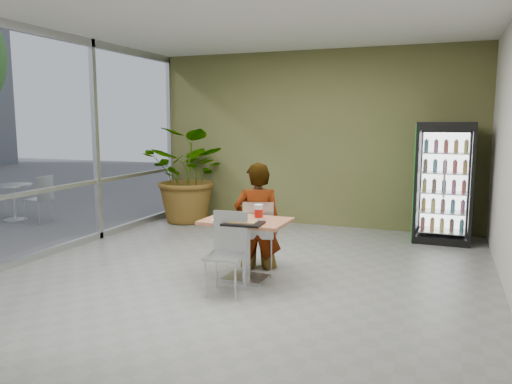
# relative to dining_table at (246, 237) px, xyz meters

# --- Properties ---
(ground) EXTENTS (7.00, 7.00, 0.00)m
(ground) POSITION_rel_dining_table_xyz_m (-0.09, 0.02, -0.54)
(ground) COLOR gray
(ground) RESTS_ON ground
(room_envelope) EXTENTS (6.00, 7.00, 3.20)m
(room_envelope) POSITION_rel_dining_table_xyz_m (-0.09, 0.02, 1.06)
(room_envelope) COLOR beige
(room_envelope) RESTS_ON ground
(storefront_frame) EXTENTS (0.10, 7.00, 3.20)m
(storefront_frame) POSITION_rel_dining_table_xyz_m (-3.09, 0.02, 1.06)
(storefront_frame) COLOR #B2B4B6
(storefront_frame) RESTS_ON ground
(dining_table) EXTENTS (1.02, 0.73, 0.75)m
(dining_table) POSITION_rel_dining_table_xyz_m (0.00, 0.00, 0.00)
(dining_table) COLOR #AA6A49
(dining_table) RESTS_ON ground
(chair_far) EXTENTS (0.50, 0.50, 0.90)m
(chair_far) POSITION_rel_dining_table_xyz_m (-0.03, 0.51, -0.01)
(chair_far) COLOR #B2B4B6
(chair_far) RESTS_ON ground
(chair_near) EXTENTS (0.44, 0.44, 0.91)m
(chair_near) POSITION_rel_dining_table_xyz_m (-0.03, -0.46, -0.00)
(chair_near) COLOR #B2B4B6
(chair_near) RESTS_ON ground
(seated_woman) EXTENTS (0.72, 0.57, 1.70)m
(seated_woman) POSITION_rel_dining_table_xyz_m (-0.06, 0.55, 0.01)
(seated_woman) COLOR black
(seated_woman) RESTS_ON ground
(pizza_plate) EXTENTS (0.31, 0.30, 0.03)m
(pizza_plate) POSITION_rel_dining_table_xyz_m (-0.12, 0.06, 0.23)
(pizza_plate) COLOR white
(pizza_plate) RESTS_ON dining_table
(soda_cup) EXTENTS (0.11, 0.11, 0.19)m
(soda_cup) POSITION_rel_dining_table_xyz_m (0.16, 0.02, 0.30)
(soda_cup) COLOR white
(soda_cup) RESTS_ON dining_table
(napkin_stack) EXTENTS (0.22, 0.22, 0.02)m
(napkin_stack) POSITION_rel_dining_table_xyz_m (-0.25, -0.23, 0.22)
(napkin_stack) COLOR white
(napkin_stack) RESTS_ON dining_table
(cafeteria_tray) EXTENTS (0.46, 0.35, 0.03)m
(cafeteria_tray) POSITION_rel_dining_table_xyz_m (0.08, -0.29, 0.23)
(cafeteria_tray) COLOR black
(cafeteria_tray) RESTS_ON dining_table
(beverage_fridge) EXTENTS (0.89, 0.69, 1.91)m
(beverage_fridge) POSITION_rel_dining_table_xyz_m (2.20, 2.95, 0.42)
(beverage_fridge) COLOR black
(beverage_fridge) RESTS_ON ground
(potted_plant) EXTENTS (1.76, 1.57, 1.81)m
(potted_plant) POSITION_rel_dining_table_xyz_m (-2.32, 2.94, 0.37)
(potted_plant) COLOR #306126
(potted_plant) RESTS_ON ground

